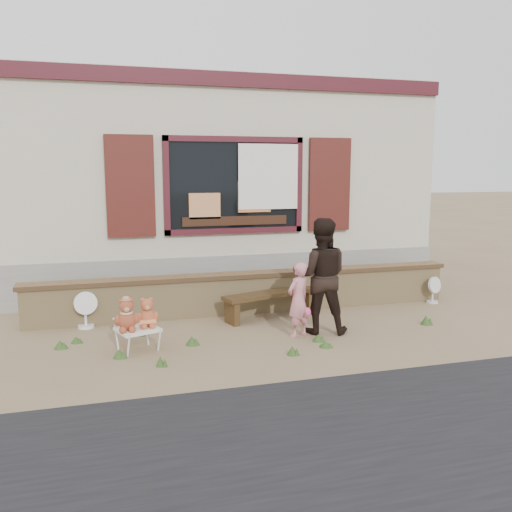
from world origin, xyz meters
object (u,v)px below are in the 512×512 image
object	(u,v)px
folding_chair	(138,330)
adult	(321,276)
teddy_bear_left	(127,314)
teddy_bear_right	(147,312)
bench	(271,299)
child	(298,300)

from	to	relation	value
folding_chair	adult	world-z (taller)	adult
teddy_bear_left	teddy_bear_right	bearing A→B (deg)	-0.00
bench	folding_chair	bearing A→B (deg)	-170.71
teddy_bear_left	adult	size ratio (longest dim) A/B	0.26
bench	child	size ratio (longest dim) A/B	1.55
teddy_bear_right	adult	bearing A→B (deg)	-18.04
adult	child	bearing A→B (deg)	35.95
folding_chair	child	xyz separation A→B (m)	(2.21, 0.00, 0.25)
adult	teddy_bear_left	bearing A→B (deg)	22.61
teddy_bear_right	adult	xyz separation A→B (m)	(2.45, 0.07, 0.33)
teddy_bear_left	teddy_bear_right	xyz separation A→B (m)	(0.26, 0.09, -0.02)
adult	teddy_bear_right	bearing A→B (deg)	20.79
folding_chair	teddy_bear_right	xyz separation A→B (m)	(0.13, 0.05, 0.23)
teddy_bear_right	folding_chair	bearing A→B (deg)	-180.00
bench	teddy_bear_right	world-z (taller)	teddy_bear_right
folding_chair	adult	bearing A→B (deg)	-17.08
folding_chair	teddy_bear_left	distance (m)	0.28
teddy_bear_left	child	xyz separation A→B (m)	(2.34, 0.05, 0.01)
folding_chair	child	world-z (taller)	child
teddy_bear_left	adult	xyz separation A→B (m)	(2.72, 0.16, 0.31)
folding_chair	teddy_bear_right	size ratio (longest dim) A/B	1.56
teddy_bear_left	teddy_bear_right	world-z (taller)	teddy_bear_left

